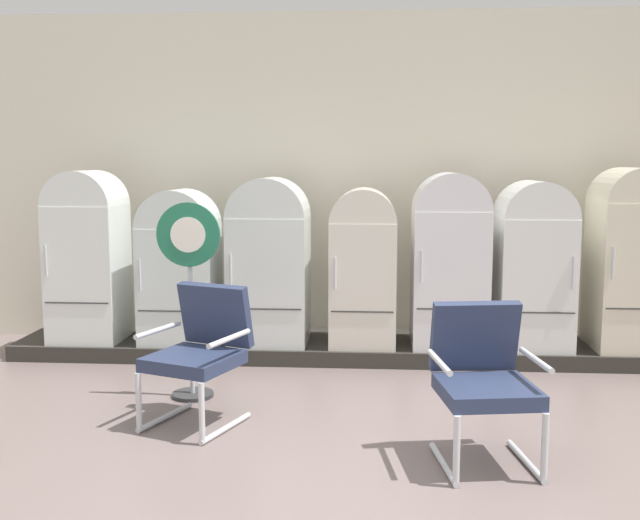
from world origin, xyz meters
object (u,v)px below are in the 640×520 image
Objects in this scene: refrigerator_0 at (88,251)px; refrigerator_2 at (269,256)px; refrigerator_6 at (628,253)px; armchair_left at (201,347)px; refrigerator_4 at (450,255)px; armchair_right at (483,374)px; sign_stand at (190,300)px; refrigerator_5 at (533,259)px; refrigerator_1 at (180,262)px; refrigerator_3 at (363,262)px.

refrigerator_0 is 1.04× the size of refrigerator_2.
refrigerator_6 reaches higher than armchair_left.
armchair_right is (-0.03, -2.31, -0.44)m from refrigerator_4.
refrigerator_2 is (1.70, 0.04, -0.04)m from refrigerator_0.
refrigerator_6 is at bearing 27.36° from armchair_left.
sign_stand is at bearing -160.98° from refrigerator_6.
refrigerator_2 is at bearing -179.99° from refrigerator_5.
refrigerator_4 reaches higher than armchair_right.
refrigerator_4 reaches higher than refrigerator_5.
refrigerator_1 is 1.28m from sign_stand.
refrigerator_5 is at bearing 0.51° from refrigerator_0.
refrigerator_6 reaches higher than refrigerator_3.
refrigerator_4 is 1.04× the size of sign_stand.
refrigerator_5 is 3.09m from sign_stand.
refrigerator_2 is 1.02× the size of refrigerator_5.
refrigerator_2 is 1.07× the size of refrigerator_3.
armchair_right is at bearing -55.36° from refrigerator_2.
armchair_left is (0.59, -1.74, -0.35)m from refrigerator_1.
armchair_right is at bearing -34.77° from refrigerator_0.
refrigerator_0 is 3.34m from refrigerator_4.
refrigerator_0 is 1.70m from refrigerator_2.
refrigerator_3 is 0.88× the size of refrigerator_6.
refrigerator_0 is at bearing -179.49° from refrigerator_5.
refrigerator_0 is 1.06× the size of refrigerator_5.
refrigerator_2 reaches higher than refrigerator_3.
refrigerator_6 is at bearing -0.09° from refrigerator_2.
refrigerator_1 is 2.47m from refrigerator_4.
refrigerator_1 is 0.90× the size of refrigerator_4.
refrigerator_5 is at bearing 2.23° from refrigerator_4.
refrigerator_3 is at bearing -179.50° from refrigerator_5.
armchair_left is at bearing 163.53° from armchair_right.
refrigerator_3 is 2.36m from refrigerator_6.
sign_stand is (-3.65, -1.26, -0.24)m from refrigerator_6.
armchair_right is at bearing -72.03° from refrigerator_3.
refrigerator_6 is (2.35, 0.01, 0.10)m from refrigerator_3.
refrigerator_3 is (2.56, 0.02, -0.09)m from refrigerator_0.
armchair_right is 2.32m from sign_stand.
refrigerator_2 is 0.86m from refrigerator_3.
refrigerator_0 is at bearing -178.79° from refrigerator_2.
sign_stand is at bearing -44.11° from refrigerator_0.
refrigerator_5 reaches higher than armchair_right.
refrigerator_3 is at bearing -0.86° from refrigerator_2.
refrigerator_3 is at bearing 44.00° from sign_stand.
sign_stand is at bearing 110.73° from armchair_left.
armchair_left is 1.93m from armchair_right.
sign_stand reaches higher than armchair_left.
refrigerator_6 is 3.87m from sign_stand.
refrigerator_3 reaches higher than sign_stand.
refrigerator_5 is (3.21, 0.05, 0.05)m from refrigerator_1.
refrigerator_2 is 2.39m from refrigerator_5.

